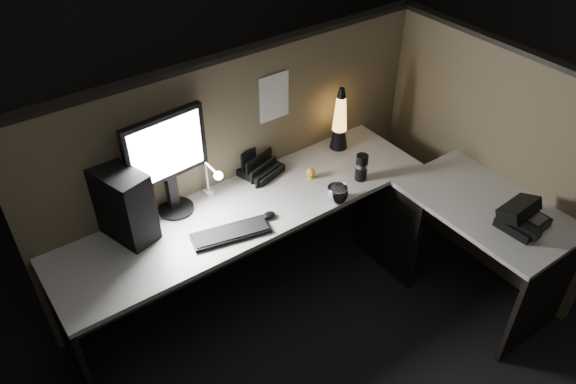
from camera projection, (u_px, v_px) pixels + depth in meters
floor at (327, 342)px, 3.39m from camera, size 6.00×6.00×0.00m
room_shell at (343, 106)px, 2.39m from camera, size 6.00×6.00×6.00m
partition_back at (239, 169)px, 3.52m from camera, size 2.66×0.06×1.50m
partition_right at (484, 159)px, 3.60m from camera, size 0.06×1.66×1.50m
desk at (328, 237)px, 3.27m from camera, size 2.60×1.60×0.73m
pc_tower at (119, 202)px, 2.96m from camera, size 0.28×0.43×0.42m
monitor at (167, 156)px, 3.01m from camera, size 0.48×0.20×0.61m
keyboard at (231, 233)px, 3.06m from camera, size 0.45×0.24×0.02m
mouse at (269, 215)px, 3.17m from camera, size 0.08×0.06×0.03m
clip_lamp at (213, 181)px, 3.20m from camera, size 0.05×0.20×0.26m
organizer at (260, 167)px, 3.50m from camera, size 0.28×0.26×0.18m
lava_lamp at (340, 124)px, 3.64m from camera, size 0.12×0.12×0.44m
travel_mug at (361, 167)px, 3.42m from camera, size 0.08×0.08×0.17m
steel_mug at (337, 194)px, 3.26m from camera, size 0.16×0.16×0.10m
figurine at (311, 172)px, 3.45m from camera, size 0.05×0.05×0.05m
pinned_paper at (274, 97)px, 3.34m from camera, size 0.21×0.00×0.30m
desk_phone at (521, 217)px, 3.10m from camera, size 0.26×0.27×0.15m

